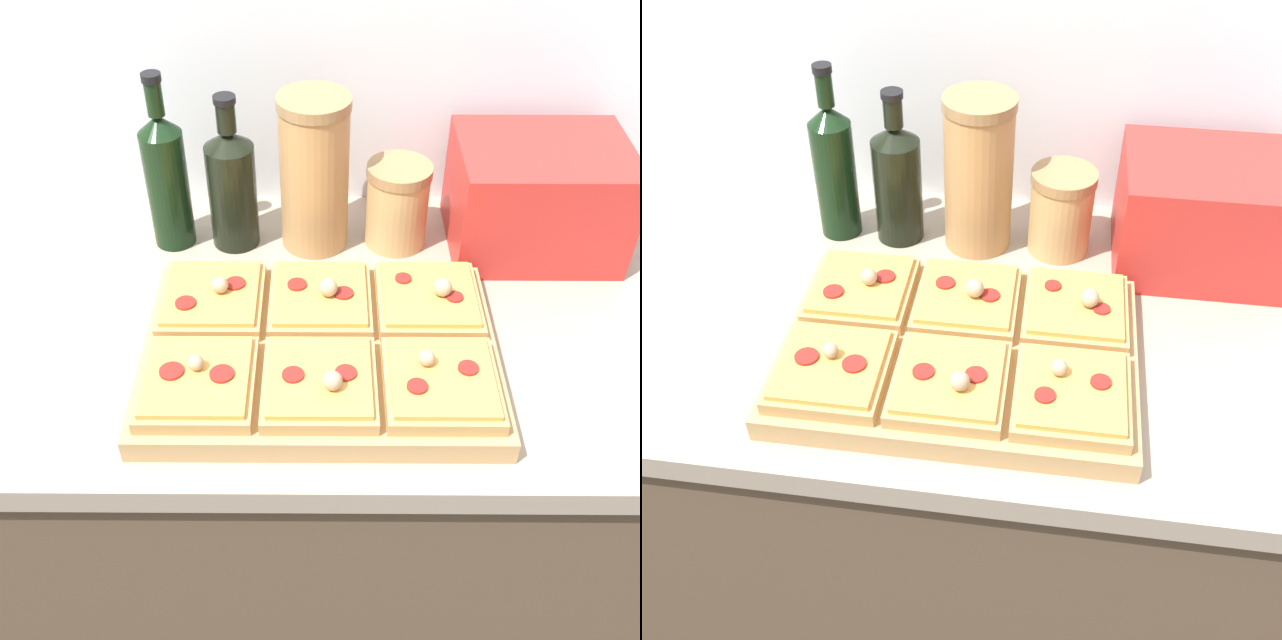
# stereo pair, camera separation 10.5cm
# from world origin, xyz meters

# --- Properties ---
(kitchen_counter) EXTENTS (2.63, 0.67, 0.88)m
(kitchen_counter) POSITION_xyz_m (0.00, 0.32, 0.44)
(kitchen_counter) COLOR brown
(kitchen_counter) RESTS_ON ground_plane
(cutting_board) EXTENTS (0.49, 0.35, 0.04)m
(cutting_board) POSITION_xyz_m (-0.07, 0.21, 0.90)
(cutting_board) COLOR tan
(cutting_board) RESTS_ON kitchen_counter
(pizza_slice_back_left) EXTENTS (0.15, 0.16, 0.05)m
(pizza_slice_back_left) POSITION_xyz_m (-0.23, 0.29, 0.93)
(pizza_slice_back_left) COLOR tan
(pizza_slice_back_left) RESTS_ON cutting_board
(pizza_slice_back_center) EXTENTS (0.15, 0.16, 0.06)m
(pizza_slice_back_center) POSITION_xyz_m (-0.07, 0.29, 0.93)
(pizza_slice_back_center) COLOR tan
(pizza_slice_back_center) RESTS_ON cutting_board
(pizza_slice_back_right) EXTENTS (0.15, 0.16, 0.06)m
(pizza_slice_back_right) POSITION_xyz_m (0.08, 0.29, 0.93)
(pizza_slice_back_right) COLOR tan
(pizza_slice_back_right) RESTS_ON cutting_board
(pizza_slice_front_left) EXTENTS (0.15, 0.16, 0.05)m
(pizza_slice_front_left) POSITION_xyz_m (-0.23, 0.13, 0.93)
(pizza_slice_front_left) COLOR tan
(pizza_slice_front_left) RESTS_ON cutting_board
(pizza_slice_front_center) EXTENTS (0.15, 0.16, 0.05)m
(pizza_slice_front_center) POSITION_xyz_m (-0.07, 0.12, 0.93)
(pizza_slice_front_center) COLOR tan
(pizza_slice_front_center) RESTS_ON cutting_board
(pizza_slice_front_right) EXTENTS (0.15, 0.16, 0.05)m
(pizza_slice_front_right) POSITION_xyz_m (0.08, 0.13, 0.93)
(pizza_slice_front_right) COLOR tan
(pizza_slice_front_right) RESTS_ON cutting_board
(olive_oil_bottle) EXTENTS (0.07, 0.07, 0.30)m
(olive_oil_bottle) POSITION_xyz_m (-0.32, 0.51, 1.01)
(olive_oil_bottle) COLOR black
(olive_oil_bottle) RESTS_ON kitchen_counter
(wine_bottle) EXTENTS (0.08, 0.08, 0.26)m
(wine_bottle) POSITION_xyz_m (-0.22, 0.51, 0.99)
(wine_bottle) COLOR black
(wine_bottle) RESTS_ON kitchen_counter
(grain_jar_tall) EXTENTS (0.12, 0.12, 0.26)m
(grain_jar_tall) POSITION_xyz_m (-0.09, 0.51, 1.02)
(grain_jar_tall) COLOR #AD7F4C
(grain_jar_tall) RESTS_ON kitchen_counter
(grain_jar_short) EXTENTS (0.11, 0.11, 0.15)m
(grain_jar_short) POSITION_xyz_m (0.05, 0.51, 0.96)
(grain_jar_short) COLOR tan
(grain_jar_short) RESTS_ON kitchen_counter
(toaster_oven) EXTENTS (0.30, 0.22, 0.18)m
(toaster_oven) POSITION_xyz_m (0.28, 0.51, 0.98)
(toaster_oven) COLOR red
(toaster_oven) RESTS_ON kitchen_counter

